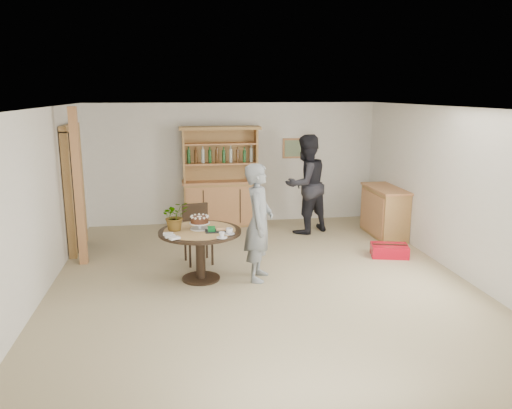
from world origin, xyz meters
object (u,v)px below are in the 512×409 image
(dining_chair, at_px, (197,230))
(adult_person, at_px, (306,184))
(hutch, at_px, (221,193))
(teen_boy, at_px, (259,222))
(red_suitcase, at_px, (389,250))
(sideboard, at_px, (385,211))
(dining_table, at_px, (200,240))

(dining_chair, relative_size, adult_person, 0.49)
(hutch, relative_size, adult_person, 1.06)
(teen_boy, relative_size, red_suitcase, 2.53)
(hutch, bearing_deg, sideboard, -22.21)
(hutch, distance_m, adult_person, 1.79)
(dining_table, height_order, teen_boy, teen_boy)
(dining_chair, distance_m, teen_boy, 1.31)
(teen_boy, bearing_deg, dining_chair, 60.72)
(teen_boy, relative_size, adult_person, 0.90)
(hutch, distance_m, teen_boy, 3.16)
(dining_table, distance_m, adult_person, 3.14)
(dining_chair, xyz_separation_m, red_suitcase, (3.21, -0.25, -0.43))
(hutch, height_order, dining_chair, hutch)
(hutch, xyz_separation_m, dining_table, (-0.56, -3.04, -0.08))
(sideboard, relative_size, teen_boy, 0.73)
(sideboard, xyz_separation_m, teen_boy, (-2.75, -1.90, 0.39))
(hutch, bearing_deg, red_suitcase, -43.05)
(sideboard, bearing_deg, red_suitcase, -108.53)
(hutch, xyz_separation_m, dining_chair, (-0.57, -2.21, -0.15))
(hutch, relative_size, teen_boy, 1.18)
(dining_chair, bearing_deg, dining_table, -99.84)
(dining_chair, bearing_deg, adult_person, 22.48)
(sideboard, relative_size, red_suitcase, 1.85)
(adult_person, height_order, red_suitcase, adult_person)
(hutch, height_order, adult_person, hutch)
(adult_person, bearing_deg, hutch, -53.78)
(sideboard, bearing_deg, dining_table, -153.48)
(sideboard, relative_size, dining_table, 1.05)
(teen_boy, bearing_deg, sideboard, -37.68)
(hutch, height_order, teen_boy, hutch)
(sideboard, height_order, adult_person, adult_person)
(hutch, distance_m, red_suitcase, 3.65)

